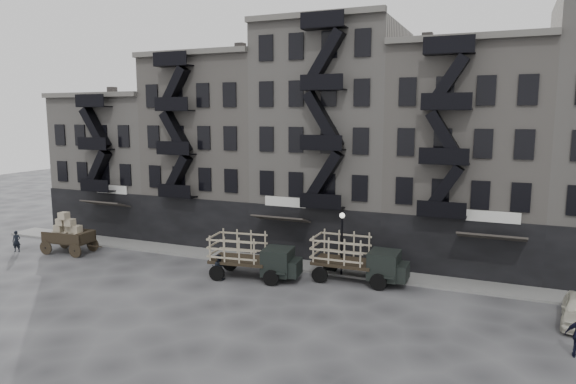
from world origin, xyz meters
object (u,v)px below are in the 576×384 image
at_px(wagon, 67,230).
at_px(stake_truck_west, 252,253).
at_px(pedestrian_west, 16,241).
at_px(horse, 74,234).
at_px(stake_truck_east, 357,255).
at_px(pedestrian_mid, 218,267).

height_order(wagon, stake_truck_west, wagon).
height_order(stake_truck_west, pedestrian_west, stake_truck_west).
xyz_separation_m(horse, stake_truck_west, (18.00, -2.58, 0.93)).
bearing_deg(stake_truck_west, stake_truck_east, 10.16).
height_order(stake_truck_west, stake_truck_east, stake_truck_east).
bearing_deg(wagon, horse, 124.84).
relative_size(horse, wagon, 0.45).
bearing_deg(wagon, stake_truck_west, -4.35).
bearing_deg(pedestrian_mid, stake_truck_east, 176.93).
height_order(wagon, stake_truck_east, wagon).
distance_m(wagon, stake_truck_east, 22.38).
distance_m(stake_truck_east, pedestrian_west, 26.44).
distance_m(wagon, pedestrian_mid, 14.09).
relative_size(stake_truck_west, pedestrian_west, 3.65).
bearing_deg(stake_truck_west, pedestrian_west, 176.79).
bearing_deg(pedestrian_mid, pedestrian_west, -23.24).
distance_m(stake_truck_west, stake_truck_east, 6.71).
xyz_separation_m(pedestrian_west, pedestrian_mid, (17.93, 0.22, 0.02)).
relative_size(wagon, pedestrian_mid, 2.33).
bearing_deg(stake_truck_west, wagon, 172.87).
xyz_separation_m(wagon, pedestrian_mid, (14.01, -1.14, -0.99)).
bearing_deg(pedestrian_west, stake_truck_east, -23.72).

